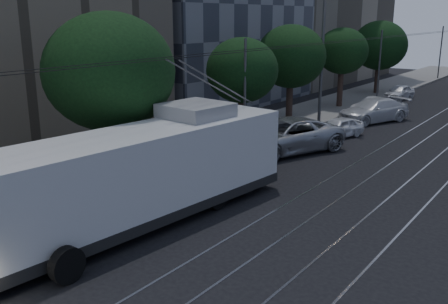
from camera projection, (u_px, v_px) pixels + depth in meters
ground at (206, 245)px, 15.96m from camera, size 120.00×120.00×0.00m
sidewalk at (297, 117)px, 35.77m from camera, size 5.00×90.00×0.15m
tram_rails at (444, 138)px, 30.07m from camera, size 4.52×90.00×0.02m
overhead_wires at (332, 72)px, 33.43m from camera, size 2.23×90.00×6.00m
trolleybus at (142, 175)px, 17.25m from camera, size 3.88×13.03×5.63m
pickup_silver at (285, 136)px, 26.63m from camera, size 5.28×7.22×1.82m
car_white_a at (338, 128)px, 29.95m from camera, size 2.39×3.84×1.22m
car_white_b at (373, 110)px, 34.43m from camera, size 4.26×5.90×1.59m
car_white_c at (373, 106)px, 37.07m from camera, size 2.47×4.02×1.25m
car_white_d at (399, 92)px, 43.72m from camera, size 1.92×3.89×1.27m
tree_1 at (109, 72)px, 19.98m from camera, size 5.29×5.29×7.31m
tree_2 at (242, 71)px, 27.50m from camera, size 4.00×4.00×6.00m
tree_3 at (291, 57)px, 32.68m from camera, size 4.59×4.59×6.59m
tree_4 at (342, 51)px, 38.71m from camera, size 3.97×3.97×6.26m
tree_5 at (380, 46)px, 45.62m from camera, size 4.95×4.95×6.72m
streetlamp_far at (329, 36)px, 31.75m from camera, size 2.35×0.44×9.68m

